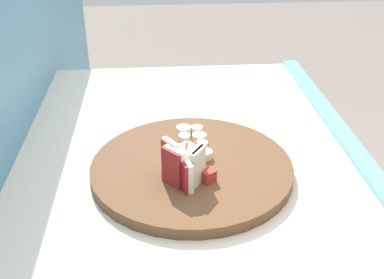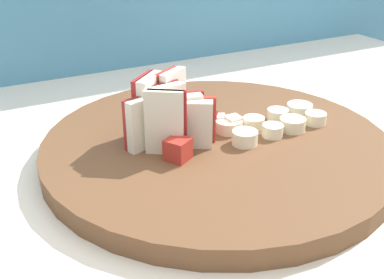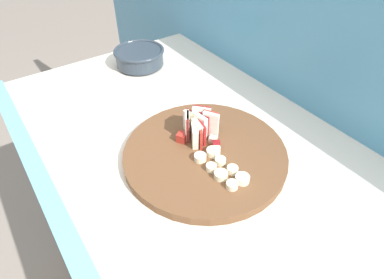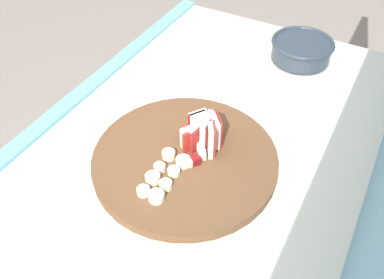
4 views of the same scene
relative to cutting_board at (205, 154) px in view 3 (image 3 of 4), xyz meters
name	(u,v)px [view 3 (image 3 of 4)]	position (x,y,z in m)	size (l,w,h in m)	color
tiled_countertop	(194,251)	(-0.03, -0.01, -0.46)	(1.15, 0.68, 0.90)	silver
tile_backsplash	(284,157)	(-0.03, 0.35, -0.23)	(2.40, 0.04, 1.34)	#4C8EB2
cutting_board	(205,154)	(0.00, 0.00, 0.00)	(0.37, 0.37, 0.02)	brown
apple_wedge_fan	(198,126)	(-0.05, 0.02, 0.04)	(0.09, 0.08, 0.07)	maroon
apple_dice_pile	(201,141)	(-0.02, 0.01, 0.02)	(0.11, 0.08, 0.02)	beige
banana_slice_rows	(221,168)	(0.07, -0.01, 0.02)	(0.13, 0.06, 0.01)	#F4EAC6
ceramic_bowl	(139,56)	(-0.47, 0.09, 0.02)	(0.16, 0.16, 0.06)	#2D3842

